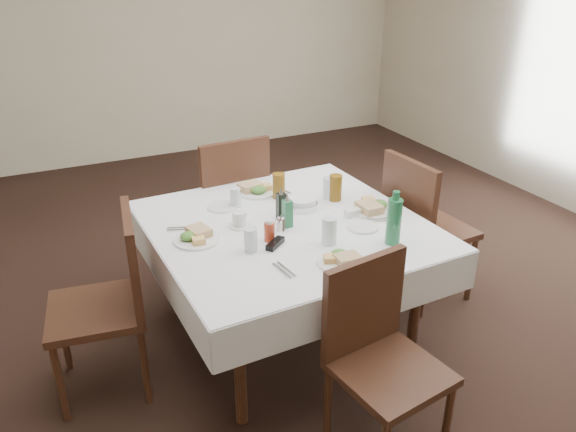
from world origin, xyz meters
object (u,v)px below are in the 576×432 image
object	(u,v)px
chair_south	(378,347)
oil_cruet_green	(287,212)
water_n	(235,197)
bread_basket	(302,203)
dining_table	(287,235)
chair_west	(113,293)
chair_east	(420,221)
coffee_mug	(239,220)
water_w	(251,240)
chair_north	(230,198)
green_bottle	(394,221)
water_s	(329,231)
ketchup_bottle	(269,231)
oil_cruet_dark	(281,205)
water_e	(329,188)

from	to	relation	value
chair_south	oil_cruet_green	bearing A→B (deg)	92.15
water_n	bread_basket	xyz separation A→B (m)	(0.35, -0.19, -0.03)
dining_table	chair_west	distance (m)	0.99
chair_east	coffee_mug	world-z (taller)	chair_east
chair_west	water_w	xyz separation A→B (m)	(0.68, -0.21, 0.25)
chair_north	chair_south	bearing A→B (deg)	-88.09
chair_east	green_bottle	size ratio (longest dim) A/B	3.43
dining_table	water_s	xyz separation A→B (m)	(0.10, -0.31, 0.15)
chair_south	green_bottle	size ratio (longest dim) A/B	3.21
water_s	water_w	xyz separation A→B (m)	(-0.40, 0.10, -0.01)
green_bottle	chair_south	bearing A→B (deg)	-129.42
chair_north	ketchup_bottle	size ratio (longest dim) A/B	8.47
chair_north	bread_basket	distance (m)	0.75
chair_north	water_n	world-z (taller)	chair_north
bread_basket	green_bottle	distance (m)	0.66
chair_south	green_bottle	distance (m)	0.70
chair_north	oil_cruet_green	size ratio (longest dim) A/B	5.19
dining_table	chair_south	distance (m)	0.93
oil_cruet_dark	green_bottle	distance (m)	0.66
bread_basket	oil_cruet_green	xyz separation A→B (m)	(-0.19, -0.19, 0.06)
chair_west	bread_basket	world-z (taller)	chair_west
green_bottle	chair_north	bearing A→B (deg)	108.66
chair_south	oil_cruet_dark	bearing A→B (deg)	91.30
chair_south	ketchup_bottle	bearing A→B (deg)	104.20
water_n	water_s	xyz separation A→B (m)	(0.28, -0.66, 0.01)
bread_basket	oil_cruet_green	distance (m)	0.27
chair_south	oil_cruet_dark	distance (m)	1.04
water_e	green_bottle	world-z (taller)	green_bottle
oil_cruet_dark	oil_cruet_green	world-z (taller)	oil_cruet_green
chair_south	water_w	world-z (taller)	chair_south
green_bottle	coffee_mug	bearing A→B (deg)	141.04
chair_east	chair_west	size ratio (longest dim) A/B	1.01
chair_east	water_s	world-z (taller)	chair_east
green_bottle	water_n	bearing A→B (deg)	126.02
water_n	chair_west	bearing A→B (deg)	-156.70
oil_cruet_dark	green_bottle	bearing A→B (deg)	-52.31
chair_south	oil_cruet_green	distance (m)	0.93
water_w	green_bottle	xyz separation A→B (m)	(0.71, -0.24, 0.07)
oil_cruet_dark	chair_east	bearing A→B (deg)	-4.24
water_n	water_e	bearing A→B (deg)	-13.68
chair_south	ketchup_bottle	distance (m)	0.84
dining_table	ketchup_bottle	size ratio (longest dim) A/B	12.51
chair_north	green_bottle	xyz separation A→B (m)	(0.44, -1.31, 0.30)
water_e	coffee_mug	size ratio (longest dim) A/B	1.11
chair_east	coffee_mug	size ratio (longest dim) A/B	8.07
water_e	chair_north	bearing A→B (deg)	123.50
water_e	oil_cruet_green	distance (m)	0.47
chair_south	chair_west	distance (m)	1.36
oil_cruet_dark	water_n	bearing A→B (deg)	122.62
chair_east	water_n	distance (m)	1.21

